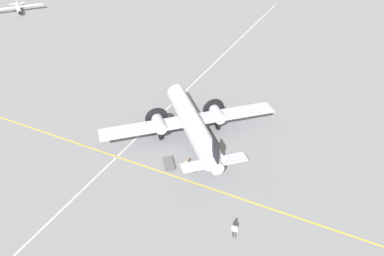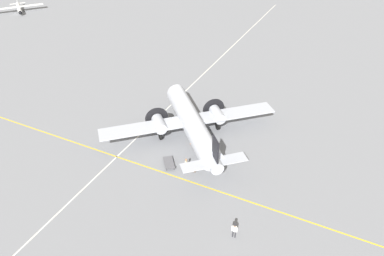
{
  "view_description": "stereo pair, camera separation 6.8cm",
  "coord_description": "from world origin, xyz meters",
  "px_view_note": "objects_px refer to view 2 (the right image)",
  "views": [
    {
      "loc": [
        -16.56,
        33.72,
        27.53
      ],
      "look_at": [
        0.0,
        0.0,
        1.65
      ],
      "focal_mm": 35.0,
      "sensor_mm": 36.0,
      "label": 1
    },
    {
      "loc": [
        -16.62,
        33.69,
        27.53
      ],
      "look_at": [
        0.0,
        0.0,
        1.65
      ],
      "focal_mm": 35.0,
      "sensor_mm": 36.0,
      "label": 2
    }
  ],
  "objects_px": {
    "passenger_boarding": "(186,163)",
    "airliner_main": "(191,120)",
    "traffic_cone": "(193,142)",
    "baggage_cart": "(169,163)",
    "crew_foreground": "(234,229)",
    "suitcase_near_door": "(194,170)",
    "light_aircraft_distant": "(19,8)"
  },
  "relations": [
    {
      "from": "passenger_boarding",
      "to": "airliner_main",
      "type": "bearing_deg",
      "value": 14.61
    },
    {
      "from": "traffic_cone",
      "to": "baggage_cart",
      "type": "bearing_deg",
      "value": 82.55
    },
    {
      "from": "airliner_main",
      "to": "crew_foreground",
      "type": "distance_m",
      "value": 16.09
    },
    {
      "from": "airliner_main",
      "to": "passenger_boarding",
      "type": "height_order",
      "value": "airliner_main"
    },
    {
      "from": "crew_foreground",
      "to": "suitcase_near_door",
      "type": "relative_size",
      "value": 2.92
    },
    {
      "from": "passenger_boarding",
      "to": "baggage_cart",
      "type": "xyz_separation_m",
      "value": [
        2.18,
        0.04,
        -0.73
      ]
    },
    {
      "from": "crew_foreground",
      "to": "suitcase_near_door",
      "type": "xyz_separation_m",
      "value": [
        7.24,
        -6.49,
        -0.79
      ]
    },
    {
      "from": "airliner_main",
      "to": "passenger_boarding",
      "type": "bearing_deg",
      "value": 158.57
    },
    {
      "from": "crew_foreground",
      "to": "passenger_boarding",
      "type": "relative_size",
      "value": 1.04
    },
    {
      "from": "crew_foreground",
      "to": "passenger_boarding",
      "type": "xyz_separation_m",
      "value": [
        8.08,
        -6.31,
        -0.06
      ]
    },
    {
      "from": "baggage_cart",
      "to": "crew_foreground",
      "type": "bearing_deg",
      "value": -159.86
    },
    {
      "from": "light_aircraft_distant",
      "to": "traffic_cone",
      "type": "distance_m",
      "value": 66.17
    },
    {
      "from": "suitcase_near_door",
      "to": "light_aircraft_distant",
      "type": "height_order",
      "value": "light_aircraft_distant"
    },
    {
      "from": "passenger_boarding",
      "to": "traffic_cone",
      "type": "xyz_separation_m",
      "value": [
        1.55,
        -4.74,
        -0.72
      ]
    },
    {
      "from": "suitcase_near_door",
      "to": "traffic_cone",
      "type": "height_order",
      "value": "traffic_cone"
    },
    {
      "from": "crew_foreground",
      "to": "traffic_cone",
      "type": "bearing_deg",
      "value": 127.77
    },
    {
      "from": "airliner_main",
      "to": "suitcase_near_door",
      "type": "relative_size",
      "value": 31.42
    },
    {
      "from": "passenger_boarding",
      "to": "light_aircraft_distant",
      "type": "relative_size",
      "value": 0.18
    },
    {
      "from": "crew_foreground",
      "to": "suitcase_near_door",
      "type": "distance_m",
      "value": 9.75
    },
    {
      "from": "suitcase_near_door",
      "to": "traffic_cone",
      "type": "bearing_deg",
      "value": -62.41
    },
    {
      "from": "airliner_main",
      "to": "light_aircraft_distant",
      "type": "bearing_deg",
      "value": 22.1
    },
    {
      "from": "suitcase_near_door",
      "to": "passenger_boarding",
      "type": "bearing_deg",
      "value": 11.69
    },
    {
      "from": "traffic_cone",
      "to": "suitcase_near_door",
      "type": "bearing_deg",
      "value": 117.59
    },
    {
      "from": "baggage_cart",
      "to": "light_aircraft_distant",
      "type": "height_order",
      "value": "light_aircraft_distant"
    },
    {
      "from": "airliner_main",
      "to": "crew_foreground",
      "type": "relative_size",
      "value": 10.75
    },
    {
      "from": "airliner_main",
      "to": "light_aircraft_distant",
      "type": "relative_size",
      "value": 1.95
    },
    {
      "from": "suitcase_near_door",
      "to": "crew_foreground",
      "type": "bearing_deg",
      "value": 138.14
    },
    {
      "from": "passenger_boarding",
      "to": "light_aircraft_distant",
      "type": "height_order",
      "value": "light_aircraft_distant"
    },
    {
      "from": "passenger_boarding",
      "to": "crew_foreground",
      "type": "bearing_deg",
      "value": -134.95
    },
    {
      "from": "passenger_boarding",
      "to": "baggage_cart",
      "type": "relative_size",
      "value": 0.66
    },
    {
      "from": "crew_foreground",
      "to": "light_aircraft_distant",
      "type": "height_order",
      "value": "light_aircraft_distant"
    },
    {
      "from": "crew_foreground",
      "to": "traffic_cone",
      "type": "height_order",
      "value": "crew_foreground"
    }
  ]
}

